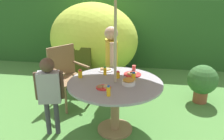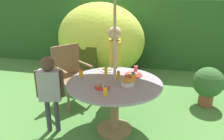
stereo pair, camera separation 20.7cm
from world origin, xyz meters
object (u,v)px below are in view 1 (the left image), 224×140
at_px(juice_bottle_mid_left, 80,74).
at_px(cup_near, 134,68).
at_px(wooden_chair, 66,72).
at_px(plate_far_right, 106,70).
at_px(snack_bowl, 129,82).
at_px(plate_near_left, 132,74).
at_px(juice_bottle_mid_right, 108,91).
at_px(juice_bottle_near_right, 118,75).
at_px(juice_bottle_center_front, 134,77).
at_px(plate_center_back, 103,87).
at_px(child_in_yellow_shirt, 111,55).
at_px(potted_plant, 202,81).
at_px(garden_table, 115,93).
at_px(dome_tent, 93,40).
at_px(child_in_grey_shirt, 49,87).
at_px(juice_bottle_far_left, 105,71).

bearing_deg(juice_bottle_mid_left, cup_near, 31.14).
bearing_deg(wooden_chair, plate_far_right, -73.66).
distance_m(snack_bowl, plate_near_left, 0.37).
relative_size(plate_near_left, juice_bottle_mid_right, 1.94).
distance_m(juice_bottle_near_right, juice_bottle_center_front, 0.23).
relative_size(snack_bowl, juice_bottle_center_front, 1.41).
relative_size(plate_near_left, juice_bottle_near_right, 2.38).
bearing_deg(juice_bottle_mid_left, juice_bottle_center_front, 0.20).
xyz_separation_m(plate_center_back, cup_near, (0.33, 0.74, 0.03)).
bearing_deg(child_in_yellow_shirt, potted_plant, 84.21).
height_order(child_in_yellow_shirt, juice_bottle_center_front, child_in_yellow_shirt).
bearing_deg(garden_table, wooden_chair, 143.52).
bearing_deg(juice_bottle_mid_right, snack_bowl, 61.62).
height_order(child_in_yellow_shirt, plate_near_left, child_in_yellow_shirt).
xyz_separation_m(juice_bottle_mid_right, cup_near, (0.23, 0.95, -0.02)).
relative_size(garden_table, snack_bowl, 7.26).
relative_size(garden_table, juice_bottle_near_right, 12.02).
xyz_separation_m(snack_bowl, juice_bottle_center_front, (0.05, 0.14, 0.02)).
xyz_separation_m(dome_tent, child_in_grey_shirt, (-0.00, -2.41, -0.12)).
relative_size(child_in_grey_shirt, plate_center_back, 5.82).
bearing_deg(juice_bottle_center_front, cup_near, 93.12).
bearing_deg(child_in_grey_shirt, plate_center_back, -14.39).
bearing_deg(cup_near, wooden_chair, 171.14).
height_order(wooden_chair, juice_bottle_near_right, wooden_chair).
relative_size(child_in_yellow_shirt, juice_bottle_far_left, 10.75).
bearing_deg(juice_bottle_center_front, snack_bowl, -110.15).
bearing_deg(juice_bottle_mid_right, plate_center_back, 115.90).
height_order(juice_bottle_far_left, cup_near, juice_bottle_far_left).
bearing_deg(wooden_chair, potted_plant, -44.02).
xyz_separation_m(child_in_grey_shirt, juice_bottle_mid_left, (0.33, 0.31, 0.09)).
bearing_deg(potted_plant, child_in_grey_shirt, -149.34).
relative_size(dome_tent, cup_near, 34.45).
xyz_separation_m(potted_plant, snack_bowl, (-1.20, -1.15, 0.38)).
relative_size(garden_table, juice_bottle_mid_right, 9.79).
distance_m(child_in_yellow_shirt, snack_bowl, 1.04).
relative_size(garden_table, cup_near, 17.49).
distance_m(juice_bottle_mid_left, cup_near, 0.84).
distance_m(plate_far_right, juice_bottle_far_left, 0.20).
xyz_separation_m(plate_far_right, juice_bottle_mid_left, (-0.30, -0.35, 0.04)).
xyz_separation_m(child_in_yellow_shirt, plate_far_right, (-0.01, -0.48, -0.10)).
height_order(garden_table, juice_bottle_mid_right, juice_bottle_mid_right).
distance_m(plate_center_back, plate_far_right, 0.66).
distance_m(wooden_chair, juice_bottle_center_front, 1.36).
height_order(dome_tent, juice_bottle_far_left, dome_tent).
bearing_deg(child_in_grey_shirt, snack_bowl, -5.48).
bearing_deg(plate_near_left, juice_bottle_far_left, -170.68).
bearing_deg(plate_near_left, juice_bottle_mid_left, -162.75).
xyz_separation_m(snack_bowl, juice_bottle_mid_right, (-0.20, -0.37, 0.02)).
xyz_separation_m(garden_table, juice_bottle_near_right, (0.02, 0.15, 0.21)).
bearing_deg(plate_near_left, dome_tent, 119.08).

